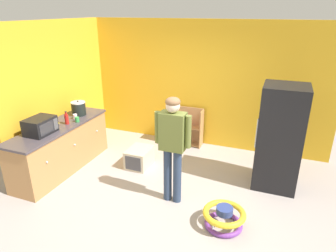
{
  "coord_description": "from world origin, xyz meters",
  "views": [
    {
      "loc": [
        1.5,
        -3.78,
        2.88
      ],
      "look_at": [
        -0.2,
        0.58,
        1.03
      ],
      "focal_mm": 31.8,
      "sensor_mm": 36.0,
      "label": 1
    }
  ],
  "objects_px": {
    "standing_person": "(173,141)",
    "crock_pot": "(79,108)",
    "red_cup": "(54,119)",
    "green_cup": "(77,120)",
    "refrigerator": "(280,138)",
    "teal_cup": "(82,108)",
    "bookshelf": "(182,128)",
    "baby_walker": "(224,217)",
    "kitchen_counter": "(62,147)",
    "pet_carrier": "(139,157)",
    "white_cup": "(75,117)",
    "ketchup_bottle": "(67,119)",
    "banana_bunch": "(56,124)",
    "blue_cup": "(81,107)",
    "microwave": "(40,126)"
  },
  "relations": [
    {
      "from": "kitchen_counter",
      "to": "microwave",
      "type": "bearing_deg",
      "value": -90.36
    },
    {
      "from": "standing_person",
      "to": "baby_walker",
      "type": "xyz_separation_m",
      "value": [
        0.9,
        -0.33,
        -0.89
      ]
    },
    {
      "from": "baby_walker",
      "to": "banana_bunch",
      "type": "distance_m",
      "value": 3.34
    },
    {
      "from": "microwave",
      "to": "bookshelf",
      "type": "bearing_deg",
      "value": 53.36
    },
    {
      "from": "microwave",
      "to": "blue_cup",
      "type": "bearing_deg",
      "value": 97.63
    },
    {
      "from": "red_cup",
      "to": "microwave",
      "type": "bearing_deg",
      "value": -68.59
    },
    {
      "from": "pet_carrier",
      "to": "green_cup",
      "type": "bearing_deg",
      "value": -161.64
    },
    {
      "from": "standing_person",
      "to": "microwave",
      "type": "height_order",
      "value": "standing_person"
    },
    {
      "from": "crock_pot",
      "to": "ketchup_bottle",
      "type": "xyz_separation_m",
      "value": [
        0.11,
        -0.5,
        -0.04
      ]
    },
    {
      "from": "kitchen_counter",
      "to": "pet_carrier",
      "type": "xyz_separation_m",
      "value": [
        1.31,
        0.63,
        -0.27
      ]
    },
    {
      "from": "red_cup",
      "to": "green_cup",
      "type": "xyz_separation_m",
      "value": [
        0.44,
        0.12,
        0.0
      ]
    },
    {
      "from": "green_cup",
      "to": "teal_cup",
      "type": "xyz_separation_m",
      "value": [
        -0.34,
        0.59,
        0.0
      ]
    },
    {
      "from": "pet_carrier",
      "to": "white_cup",
      "type": "bearing_deg",
      "value": -169.08
    },
    {
      "from": "microwave",
      "to": "crock_pot",
      "type": "xyz_separation_m",
      "value": [
        0.01,
        1.03,
        -0.0
      ]
    },
    {
      "from": "crock_pot",
      "to": "banana_bunch",
      "type": "xyz_separation_m",
      "value": [
        -0.02,
        -0.64,
        -0.11
      ]
    },
    {
      "from": "banana_bunch",
      "to": "teal_cup",
      "type": "xyz_separation_m",
      "value": [
        -0.1,
        0.89,
        0.02
      ]
    },
    {
      "from": "red_cup",
      "to": "green_cup",
      "type": "bearing_deg",
      "value": 15.01
    },
    {
      "from": "pet_carrier",
      "to": "red_cup",
      "type": "bearing_deg",
      "value": -162.59
    },
    {
      "from": "crock_pot",
      "to": "teal_cup",
      "type": "height_order",
      "value": "crock_pot"
    },
    {
      "from": "kitchen_counter",
      "to": "red_cup",
      "type": "bearing_deg",
      "value": 146.64
    },
    {
      "from": "refrigerator",
      "to": "teal_cup",
      "type": "bearing_deg",
      "value": -179.58
    },
    {
      "from": "standing_person",
      "to": "refrigerator",
      "type": "bearing_deg",
      "value": 35.75
    },
    {
      "from": "refrigerator",
      "to": "baby_walker",
      "type": "distance_m",
      "value": 1.7
    },
    {
      "from": "ketchup_bottle",
      "to": "white_cup",
      "type": "xyz_separation_m",
      "value": [
        -0.03,
        0.28,
        -0.05
      ]
    },
    {
      "from": "white_cup",
      "to": "teal_cup",
      "type": "relative_size",
      "value": 1.0
    },
    {
      "from": "bookshelf",
      "to": "green_cup",
      "type": "height_order",
      "value": "green_cup"
    },
    {
      "from": "blue_cup",
      "to": "red_cup",
      "type": "bearing_deg",
      "value": -92.78
    },
    {
      "from": "standing_person",
      "to": "crock_pot",
      "type": "relative_size",
      "value": 5.76
    },
    {
      "from": "teal_cup",
      "to": "bookshelf",
      "type": "bearing_deg",
      "value": 30.13
    },
    {
      "from": "kitchen_counter",
      "to": "banana_bunch",
      "type": "height_order",
      "value": "banana_bunch"
    },
    {
      "from": "kitchen_counter",
      "to": "red_cup",
      "type": "relative_size",
      "value": 22.93
    },
    {
      "from": "pet_carrier",
      "to": "blue_cup",
      "type": "relative_size",
      "value": 5.81
    },
    {
      "from": "red_cup",
      "to": "teal_cup",
      "type": "xyz_separation_m",
      "value": [
        0.11,
        0.71,
        0.0
      ]
    },
    {
      "from": "crock_pot",
      "to": "banana_bunch",
      "type": "relative_size",
      "value": 1.89
    },
    {
      "from": "red_cup",
      "to": "teal_cup",
      "type": "bearing_deg",
      "value": 81.35
    },
    {
      "from": "teal_cup",
      "to": "microwave",
      "type": "bearing_deg",
      "value": -84.92
    },
    {
      "from": "bookshelf",
      "to": "ketchup_bottle",
      "type": "xyz_separation_m",
      "value": [
        -1.64,
        -1.83,
        0.63
      ]
    },
    {
      "from": "bookshelf",
      "to": "ketchup_bottle",
      "type": "height_order",
      "value": "ketchup_bottle"
    },
    {
      "from": "white_cup",
      "to": "standing_person",
      "type": "bearing_deg",
      "value": -14.67
    },
    {
      "from": "baby_walker",
      "to": "crock_pot",
      "type": "bearing_deg",
      "value": 160.43
    },
    {
      "from": "banana_bunch",
      "to": "ketchup_bottle",
      "type": "xyz_separation_m",
      "value": [
        0.13,
        0.14,
        0.07
      ]
    },
    {
      "from": "kitchen_counter",
      "to": "red_cup",
      "type": "height_order",
      "value": "red_cup"
    },
    {
      "from": "standing_person",
      "to": "ketchup_bottle",
      "type": "bearing_deg",
      "value": 172.18
    },
    {
      "from": "pet_carrier",
      "to": "ketchup_bottle",
      "type": "bearing_deg",
      "value": -156.57
    },
    {
      "from": "standing_person",
      "to": "baby_walker",
      "type": "height_order",
      "value": "standing_person"
    },
    {
      "from": "crock_pot",
      "to": "green_cup",
      "type": "distance_m",
      "value": 0.42
    },
    {
      "from": "standing_person",
      "to": "crock_pot",
      "type": "height_order",
      "value": "standing_person"
    },
    {
      "from": "banana_bunch",
      "to": "ketchup_bottle",
      "type": "bearing_deg",
      "value": 47.95
    },
    {
      "from": "standing_person",
      "to": "banana_bunch",
      "type": "relative_size",
      "value": 10.87
    },
    {
      "from": "standing_person",
      "to": "crock_pot",
      "type": "xyz_separation_m",
      "value": [
        -2.29,
        0.8,
        -0.01
      ]
    }
  ]
}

